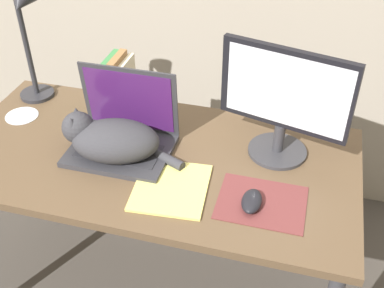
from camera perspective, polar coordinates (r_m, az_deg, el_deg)
name	(u,v)px	position (r m, az deg, el deg)	size (l,w,h in m)	color
desk	(153,173)	(1.64, -4.61, -3.41)	(1.34, 0.67, 0.71)	brown
laptop	(123,135)	(1.61, -8.15, 1.08)	(0.33, 0.25, 0.26)	#2D2D33
cat	(111,139)	(1.57, -9.62, 0.58)	(0.41, 0.23, 0.15)	#333338
external_monitor	(284,101)	(1.51, 10.85, 5.07)	(0.41, 0.19, 0.38)	#333338
mousepad	(262,202)	(1.43, 8.25, -6.87)	(0.26, 0.20, 0.00)	brown
computer_mouse	(252,201)	(1.41, 7.09, -6.73)	(0.06, 0.10, 0.03)	black
book_row	(118,86)	(1.77, -8.72, 6.80)	(0.08, 0.16, 0.23)	#387A42
desk_lamp	(25,22)	(1.82, -19.18, 13.51)	(0.17, 0.17, 0.48)	#28282D
notepad	(171,187)	(1.46, -2.51, -5.15)	(0.24, 0.26, 0.01)	#E5DB6B
cd_disc	(22,116)	(1.89, -19.52, 3.17)	(0.12, 0.12, 0.00)	silver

